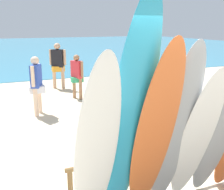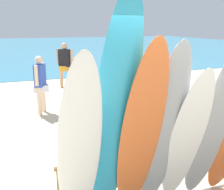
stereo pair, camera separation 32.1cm
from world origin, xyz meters
name	(u,v)px [view 2 (the right image)]	position (x,y,z in m)	size (l,w,h in m)	color
ground	(48,65)	(0.00, 14.00, 0.00)	(60.00, 60.00, 0.00)	beige
ocean_water	(31,46)	(0.00, 29.09, 0.01)	(60.00, 40.00, 0.02)	teal
surfboard_rack	(164,156)	(0.00, 0.00, 0.52)	(3.25, 0.07, 0.64)	brown
surfboard_white_0	(79,152)	(-1.43, -0.64, 1.12)	(0.47, 0.07, 2.33)	white
surfboard_teal_1	(114,122)	(-1.02, -0.60, 1.40)	(0.52, 0.07, 2.88)	#289EC6
surfboard_orange_2	(140,137)	(-0.71, -0.61, 1.17)	(0.50, 0.08, 2.43)	orange
surfboard_grey_3	(163,134)	(-0.38, -0.57, 1.15)	(0.48, 0.08, 2.38)	#999EA3
surfboard_white_4	(185,142)	(-0.06, -0.58, 1.00)	(0.47, 0.06, 2.11)	white
surfboard_grey_5	(213,129)	(0.30, -0.64, 1.15)	(0.51, 0.08, 2.39)	#999EA3
beachgoer_near_rack	(65,62)	(-0.13, 7.21, 1.01)	(0.57, 0.43, 1.75)	tan
beachgoer_midbeach	(40,81)	(-1.35, 4.30, 0.93)	(0.42, 0.56, 1.61)	beige
beachgoer_by_water	(82,73)	(0.11, 5.47, 0.85)	(0.38, 0.50, 1.48)	#9E704C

